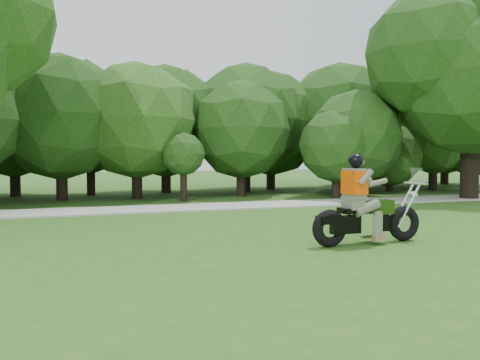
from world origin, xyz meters
TOP-DOWN VIEW (x-y plane):
  - ground at (0.00, 0.00)m, footprint 100.00×100.00m
  - walkway at (0.00, 8.00)m, footprint 60.00×2.20m
  - tree_line at (1.11, 14.62)m, footprint 40.68×11.89m
  - big_tree_east at (10.46, 7.87)m, footprint 9.07×6.89m
  - chopper_motorcycle at (0.09, 0.01)m, footprint 2.76×0.73m

SIDE VIEW (x-z plane):
  - ground at x=0.00m, z-range 0.00..0.00m
  - walkway at x=0.00m, z-range 0.00..0.06m
  - chopper_motorcycle at x=0.09m, z-range -0.26..1.71m
  - tree_line at x=1.11m, z-range -0.30..7.54m
  - big_tree_east at x=10.46m, z-range 0.80..11.26m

